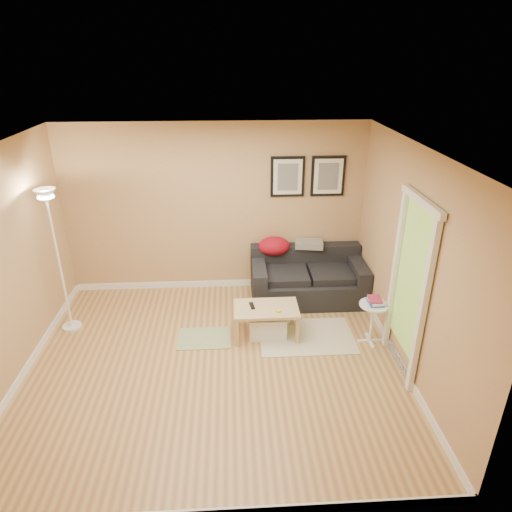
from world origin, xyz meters
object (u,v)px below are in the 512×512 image
storage_bin (267,325)px  floor_lamp (60,266)px  sofa (308,276)px  coffee_table (266,321)px  book_stack (375,301)px  side_table (372,323)px

storage_bin → floor_lamp: size_ratio=0.26×
sofa → coffee_table: 1.19m
sofa → storage_bin: bearing=-126.4°
sofa → floor_lamp: size_ratio=0.86×
book_stack → floor_lamp: bearing=162.7°
coffee_table → storage_bin: (0.02, 0.00, -0.06)m
sofa → side_table: sofa is taller
coffee_table → book_stack: 1.44m
sofa → floor_lamp: (-3.38, -0.61, 0.56)m
book_stack → floor_lamp: floor_lamp is taller
sofa → coffee_table: (-0.71, -0.94, -0.16)m
book_stack → floor_lamp: 4.09m
side_table → floor_lamp: bearing=171.9°
sofa → book_stack: sofa is taller
side_table → floor_lamp: size_ratio=0.29×
side_table → book_stack: size_ratio=2.43×
coffee_table → storage_bin: coffee_table is taller
side_table → storage_bin: bearing=169.8°
sofa → book_stack: size_ratio=7.26×
floor_lamp → coffee_table: bearing=-7.1°
sofa → side_table: 1.35m
coffee_table → floor_lamp: (-2.67, 0.33, 0.73)m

